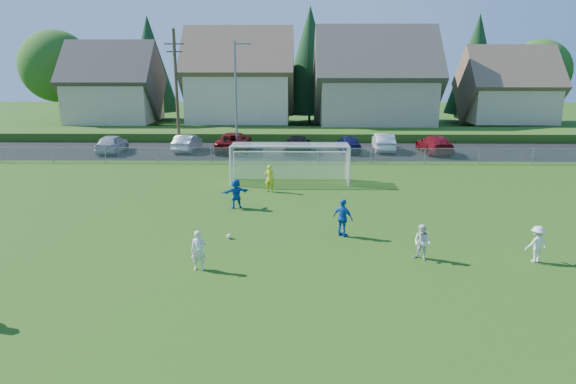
# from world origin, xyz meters

# --- Properties ---
(ground) EXTENTS (160.00, 160.00, 0.00)m
(ground) POSITION_xyz_m (0.00, 0.00, 0.00)
(ground) COLOR #193D0C
(ground) RESTS_ON ground
(asphalt_lot) EXTENTS (60.00, 60.00, 0.00)m
(asphalt_lot) POSITION_xyz_m (0.00, 27.50, 0.01)
(asphalt_lot) COLOR black
(asphalt_lot) RESTS_ON ground
(grass_embankment) EXTENTS (70.00, 6.00, 0.80)m
(grass_embankment) POSITION_xyz_m (0.00, 35.00, 0.40)
(grass_embankment) COLOR #1E420F
(grass_embankment) RESTS_ON ground
(soccer_ball) EXTENTS (0.22, 0.22, 0.22)m
(soccer_ball) POSITION_xyz_m (-2.52, 5.24, 0.11)
(soccer_ball) COLOR white
(soccer_ball) RESTS_ON ground
(player_white_a) EXTENTS (0.58, 0.41, 1.50)m
(player_white_a) POSITION_xyz_m (-3.20, 1.83, 0.75)
(player_white_a) COLOR white
(player_white_a) RESTS_ON ground
(player_white_b) EXTENTS (0.87, 0.86, 1.42)m
(player_white_b) POSITION_xyz_m (5.27, 2.94, 0.71)
(player_white_b) COLOR white
(player_white_b) RESTS_ON ground
(player_white_c) EXTENTS (1.03, 0.73, 1.44)m
(player_white_c) POSITION_xyz_m (9.63, 2.81, 0.72)
(player_white_c) COLOR white
(player_white_c) RESTS_ON ground
(player_blue_a) EXTENTS (1.03, 0.93, 1.69)m
(player_blue_a) POSITION_xyz_m (2.45, 5.65, 0.84)
(player_blue_a) COLOR #1252B1
(player_blue_a) RESTS_ON ground
(player_blue_b) EXTENTS (1.53, 0.98, 1.58)m
(player_blue_b) POSITION_xyz_m (-2.76, 10.06, 0.79)
(player_blue_b) COLOR #1252B1
(player_blue_b) RESTS_ON ground
(goalkeeper) EXTENTS (0.67, 0.53, 1.61)m
(goalkeeper) POSITION_xyz_m (-1.16, 13.50, 0.80)
(goalkeeper) COLOR yellow
(goalkeeper) RESTS_ON ground
(car_a) EXTENTS (1.93, 4.52, 1.52)m
(car_a) POSITION_xyz_m (-15.07, 26.52, 0.76)
(car_a) COLOR #AFB1B8
(car_a) RESTS_ON ground
(car_b) EXTENTS (1.84, 4.41, 1.42)m
(car_b) POSITION_xyz_m (-8.89, 27.30, 0.71)
(car_b) COLOR silver
(car_b) RESTS_ON ground
(car_c) EXTENTS (2.68, 5.81, 1.62)m
(car_c) POSITION_xyz_m (-4.92, 27.30, 0.81)
(car_c) COLOR #620B0D
(car_c) RESTS_ON ground
(car_d) EXTENTS (2.56, 5.15, 1.44)m
(car_d) POSITION_xyz_m (0.51, 26.61, 0.72)
(car_d) COLOR black
(car_d) RESTS_ON ground
(car_e) EXTENTS (1.96, 4.29, 1.43)m
(car_e) POSITION_xyz_m (4.81, 27.12, 0.71)
(car_e) COLOR #131543
(car_e) RESTS_ON ground
(car_f) EXTENTS (1.83, 4.63, 1.50)m
(car_f) POSITION_xyz_m (7.83, 27.65, 0.75)
(car_f) COLOR silver
(car_f) RESTS_ON ground
(car_g) EXTENTS (2.35, 5.20, 1.48)m
(car_g) POSITION_xyz_m (11.92, 26.61, 0.74)
(car_g) COLOR maroon
(car_g) RESTS_ON ground
(soccer_goal) EXTENTS (7.42, 1.90, 2.50)m
(soccer_goal) POSITION_xyz_m (0.00, 16.05, 1.63)
(soccer_goal) COLOR white
(soccer_goal) RESTS_ON ground
(chainlink_fence) EXTENTS (52.06, 0.06, 1.20)m
(chainlink_fence) POSITION_xyz_m (0.00, 22.00, 0.63)
(chainlink_fence) COLOR gray
(chainlink_fence) RESTS_ON ground
(streetlight) EXTENTS (1.38, 0.18, 9.00)m
(streetlight) POSITION_xyz_m (-4.45, 26.00, 4.84)
(streetlight) COLOR slate
(streetlight) RESTS_ON ground
(utility_pole) EXTENTS (1.60, 0.26, 10.00)m
(utility_pole) POSITION_xyz_m (-9.50, 27.00, 5.15)
(utility_pole) COLOR #473321
(utility_pole) RESTS_ON ground
(houses_row) EXTENTS (53.90, 11.45, 13.27)m
(houses_row) POSITION_xyz_m (1.97, 42.46, 7.33)
(houses_row) COLOR tan
(houses_row) RESTS_ON ground
(tree_row) EXTENTS (65.98, 12.36, 13.80)m
(tree_row) POSITION_xyz_m (1.04, 48.74, 6.91)
(tree_row) COLOR #382616
(tree_row) RESTS_ON ground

